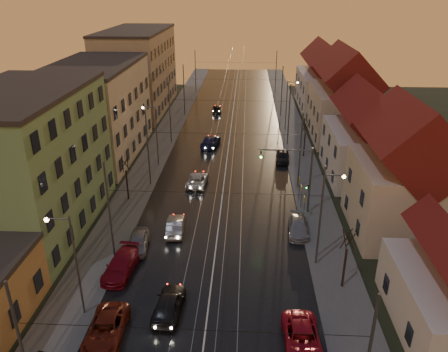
% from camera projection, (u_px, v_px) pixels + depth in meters
% --- Properties ---
extents(ground, '(160.00, 160.00, 0.00)m').
position_uv_depth(ground, '(204.00, 340.00, 29.03)').
color(ground, black).
rests_on(ground, ground).
extents(road, '(16.00, 120.00, 0.04)m').
position_uv_depth(road, '(229.00, 141.00, 65.57)').
color(road, black).
rests_on(road, ground).
extents(sidewalk_left, '(4.00, 120.00, 0.15)m').
position_uv_depth(sidewalk_left, '(163.00, 140.00, 66.03)').
color(sidewalk_left, '#4C4C4C').
rests_on(sidewalk_left, ground).
extents(sidewalk_right, '(4.00, 120.00, 0.15)m').
position_uv_depth(sidewalk_right, '(296.00, 142.00, 65.07)').
color(sidewalk_right, '#4C4C4C').
rests_on(sidewalk_right, ground).
extents(tram_rail_0, '(0.06, 120.00, 0.03)m').
position_uv_depth(tram_rail_0, '(215.00, 141.00, 65.66)').
color(tram_rail_0, gray).
rests_on(tram_rail_0, road).
extents(tram_rail_1, '(0.06, 120.00, 0.03)m').
position_uv_depth(tram_rail_1, '(224.00, 141.00, 65.59)').
color(tram_rail_1, gray).
rests_on(tram_rail_1, road).
extents(tram_rail_2, '(0.06, 120.00, 0.03)m').
position_uv_depth(tram_rail_2, '(234.00, 141.00, 65.52)').
color(tram_rail_2, gray).
rests_on(tram_rail_2, road).
extents(tram_rail_3, '(0.06, 120.00, 0.03)m').
position_uv_depth(tram_rail_3, '(244.00, 141.00, 65.45)').
color(tram_rail_3, gray).
rests_on(tram_rail_3, road).
extents(apartment_left_1, '(10.00, 18.00, 13.00)m').
position_uv_depth(apartment_left_1, '(28.00, 165.00, 40.04)').
color(apartment_left_1, '#67945E').
rests_on(apartment_left_1, ground).
extents(apartment_left_2, '(10.00, 20.00, 12.00)m').
position_uv_depth(apartment_left_2, '(97.00, 112.00, 58.51)').
color(apartment_left_2, '#B6AB8D').
rests_on(apartment_left_2, ground).
extents(apartment_left_3, '(10.00, 24.00, 14.00)m').
position_uv_depth(apartment_left_3, '(138.00, 71.00, 80.04)').
color(apartment_left_3, '#937B5F').
rests_on(apartment_left_3, ground).
extents(house_right_1, '(8.67, 10.20, 10.80)m').
position_uv_depth(house_right_1, '(404.00, 179.00, 39.72)').
color(house_right_1, beige).
rests_on(house_right_1, ground).
extents(house_right_2, '(9.18, 12.24, 9.20)m').
position_uv_depth(house_right_2, '(368.00, 140.00, 51.93)').
color(house_right_2, silver).
rests_on(house_right_2, ground).
extents(house_right_3, '(9.18, 14.28, 11.50)m').
position_uv_depth(house_right_3, '(344.00, 100.00, 65.16)').
color(house_right_3, beige).
rests_on(house_right_3, ground).
extents(house_right_4, '(9.18, 16.32, 10.00)m').
position_uv_depth(house_right_4, '(324.00, 81.00, 81.92)').
color(house_right_4, silver).
rests_on(house_right_4, ground).
extents(catenary_pole_l_1, '(0.16, 0.16, 9.00)m').
position_uv_depth(catenary_pole_l_1, '(109.00, 212.00, 35.85)').
color(catenary_pole_l_1, '#595B60').
rests_on(catenary_pole_l_1, ground).
extents(catenary_pole_r_1, '(0.16, 0.16, 9.00)m').
position_uv_depth(catenary_pole_r_1, '(320.00, 218.00, 35.03)').
color(catenary_pole_r_1, '#595B60').
rests_on(catenary_pole_r_1, ground).
extents(catenary_pole_l_2, '(0.16, 0.16, 9.00)m').
position_uv_depth(catenary_pole_l_2, '(148.00, 149.00, 49.56)').
color(catenary_pole_l_2, '#595B60').
rests_on(catenary_pole_l_2, ground).
extents(catenary_pole_r_2, '(0.16, 0.16, 9.00)m').
position_uv_depth(catenary_pole_r_2, '(300.00, 152.00, 48.73)').
color(catenary_pole_r_2, '#595B60').
rests_on(catenary_pole_r_2, ground).
extents(catenary_pole_l_3, '(0.16, 0.16, 9.00)m').
position_uv_depth(catenary_pole_l_3, '(170.00, 113.00, 63.26)').
color(catenary_pole_l_3, '#595B60').
rests_on(catenary_pole_l_3, ground).
extents(catenary_pole_r_3, '(0.16, 0.16, 9.00)m').
position_uv_depth(catenary_pole_r_3, '(289.00, 115.00, 62.44)').
color(catenary_pole_r_3, '#595B60').
rests_on(catenary_pole_r_3, ground).
extents(catenary_pole_l_4, '(0.16, 0.16, 9.00)m').
position_uv_depth(catenary_pole_l_4, '(184.00, 90.00, 76.97)').
color(catenary_pole_l_4, '#595B60').
rests_on(catenary_pole_l_4, ground).
extents(catenary_pole_r_4, '(0.16, 0.16, 9.00)m').
position_uv_depth(catenary_pole_r_4, '(282.00, 91.00, 76.14)').
color(catenary_pole_r_4, '#595B60').
rests_on(catenary_pole_r_4, ground).
extents(catenary_pole_l_5, '(0.16, 0.16, 9.00)m').
position_uv_depth(catenary_pole_l_5, '(195.00, 72.00, 93.41)').
color(catenary_pole_l_5, '#595B60').
rests_on(catenary_pole_l_5, ground).
extents(catenary_pole_r_5, '(0.16, 0.16, 9.00)m').
position_uv_depth(catenary_pole_r_5, '(276.00, 72.00, 92.59)').
color(catenary_pole_r_5, '#595B60').
rests_on(catenary_pole_r_5, ground).
extents(street_lamp_0, '(1.75, 0.32, 8.00)m').
position_uv_depth(street_lamp_0, '(71.00, 257.00, 29.32)').
color(street_lamp_0, '#595B60').
rests_on(street_lamp_0, ground).
extents(street_lamp_1, '(1.75, 0.32, 8.00)m').
position_uv_depth(street_lamp_1, '(325.00, 208.00, 35.76)').
color(street_lamp_1, '#595B60').
rests_on(street_lamp_1, ground).
extents(street_lamp_2, '(1.75, 0.32, 8.00)m').
position_uv_depth(street_lamp_2, '(154.00, 130.00, 54.91)').
color(street_lamp_2, '#595B60').
rests_on(street_lamp_2, ground).
extents(street_lamp_3, '(1.75, 0.32, 8.00)m').
position_uv_depth(street_lamp_3, '(289.00, 100.00, 68.65)').
color(street_lamp_3, '#595B60').
rests_on(street_lamp_3, ground).
extents(traffic_light_mast, '(5.30, 0.32, 7.20)m').
position_uv_depth(traffic_light_mast, '(301.00, 172.00, 43.24)').
color(traffic_light_mast, '#595B60').
rests_on(traffic_light_mast, ground).
extents(bare_tree_0, '(1.09, 1.09, 5.11)m').
position_uv_depth(bare_tree_0, '(127.00, 179.00, 46.79)').
color(bare_tree_0, black).
rests_on(bare_tree_0, ground).
extents(bare_tree_1, '(1.09, 1.09, 5.11)m').
position_uv_depth(bare_tree_1, '(345.00, 261.00, 33.02)').
color(bare_tree_1, black).
rests_on(bare_tree_1, ground).
extents(bare_tree_2, '(1.09, 1.09, 5.11)m').
position_uv_depth(bare_tree_2, '(305.00, 140.00, 58.60)').
color(bare_tree_2, black).
rests_on(bare_tree_2, ground).
extents(driving_car_0, '(2.14, 4.74, 1.58)m').
position_uv_depth(driving_car_0, '(169.00, 304.00, 31.11)').
color(driving_car_0, black).
rests_on(driving_car_0, ground).
extents(driving_car_1, '(1.83, 4.41, 1.42)m').
position_uv_depth(driving_car_1, '(175.00, 226.00, 41.33)').
color(driving_car_1, gray).
rests_on(driving_car_1, ground).
extents(driving_car_2, '(2.43, 4.78, 1.29)m').
position_uv_depth(driving_car_2, '(197.00, 180.00, 51.16)').
color(driving_car_2, '#B4B4B4').
rests_on(driving_car_2, ground).
extents(driving_car_3, '(2.90, 5.66, 1.57)m').
position_uv_depth(driving_car_3, '(211.00, 141.00, 63.31)').
color(driving_car_3, '#151A41').
rests_on(driving_car_3, ground).
extents(driving_car_4, '(1.86, 3.98, 1.32)m').
position_uv_depth(driving_car_4, '(217.00, 109.00, 80.28)').
color(driving_car_4, black).
rests_on(driving_car_4, ground).
extents(parked_left_1, '(2.48, 5.14, 1.41)m').
position_uv_depth(parked_left_1, '(106.00, 329.00, 28.92)').
color(parked_left_1, maroon).
rests_on(parked_left_1, ground).
extents(parked_left_2, '(2.45, 5.18, 1.46)m').
position_uv_depth(parked_left_2, '(121.00, 265.00, 35.50)').
color(parked_left_2, maroon).
rests_on(parked_left_2, ground).
extents(parked_left_3, '(2.08, 4.36, 1.44)m').
position_uv_depth(parked_left_3, '(138.00, 242.00, 38.75)').
color(parked_left_3, gray).
rests_on(parked_left_3, ground).
extents(parked_right_0, '(2.47, 5.16, 1.42)m').
position_uv_depth(parked_right_0, '(302.00, 339.00, 28.11)').
color(parked_right_0, '#AF1124').
rests_on(parked_right_0, ground).
extents(parked_right_1, '(2.08, 4.58, 1.30)m').
position_uv_depth(parked_right_1, '(298.00, 227.00, 41.20)').
color(parked_right_1, '#9E9EA3').
rests_on(parked_right_1, ground).
extents(parked_right_2, '(2.01, 4.29, 1.42)m').
position_uv_depth(parked_right_2, '(283.00, 157.00, 57.86)').
color(parked_right_2, black).
rests_on(parked_right_2, ground).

